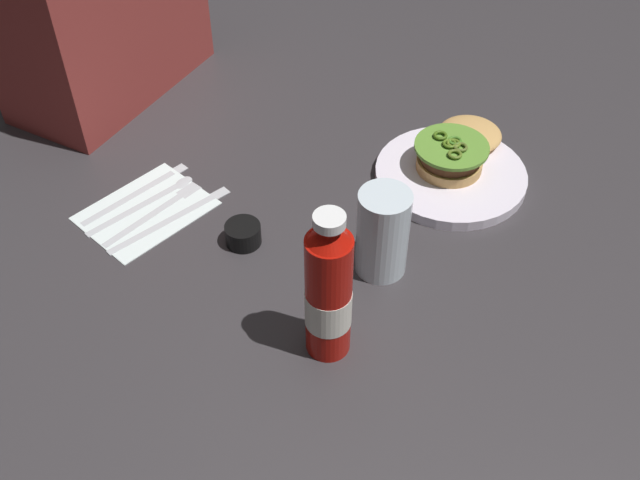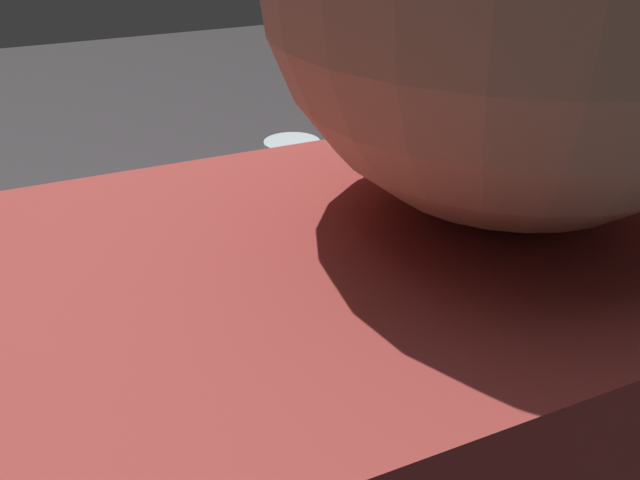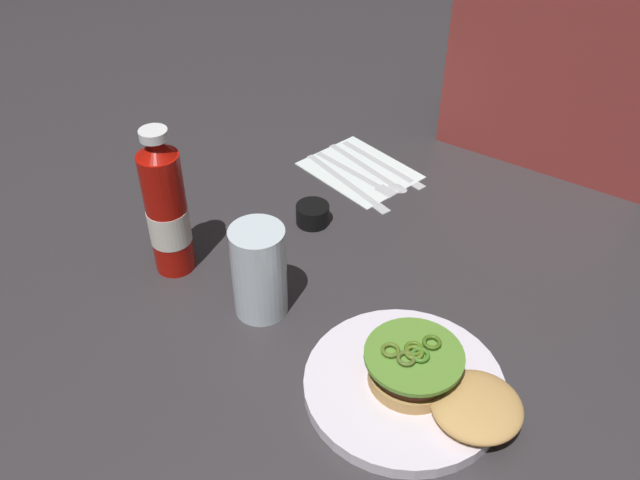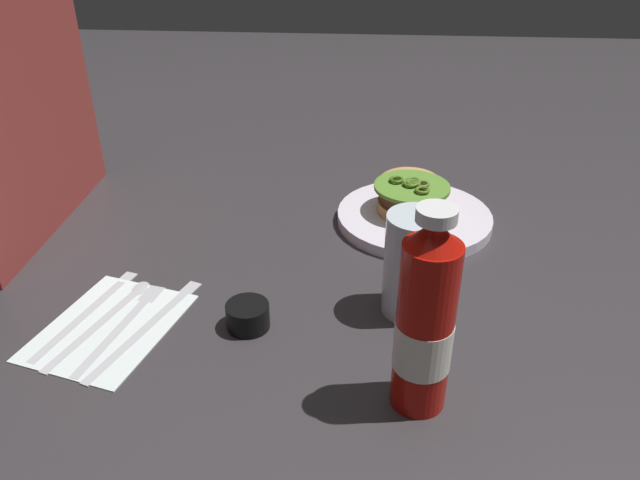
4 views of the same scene
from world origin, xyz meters
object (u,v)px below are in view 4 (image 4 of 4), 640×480
condiment_cup (248,316)px  spoon_utensil (115,308)px  dinner_plate (414,218)px  butter_knife (92,305)px  fork_utensil (127,318)px  burger_sandwich (411,191)px  napkin (109,326)px  ketchup_bottle (425,323)px  water_glass (414,265)px  steak_knife (153,319)px

condiment_cup → spoon_utensil: size_ratio=0.28×
dinner_plate → butter_knife: 0.50m
fork_utensil → butter_knife: size_ratio=0.95×
burger_sandwich → napkin: (-0.34, 0.38, -0.04)m
ketchup_bottle → napkin: size_ratio=1.23×
burger_sandwich → butter_knife: burger_sandwich is taller
spoon_utensil → butter_knife: 0.03m
water_glass → butter_knife: bearing=94.2°
spoon_utensil → butter_knife: size_ratio=0.97×
steak_knife → fork_utensil: (0.00, 0.03, 0.00)m
burger_sandwich → water_glass: bearing=177.4°
napkin → dinner_plate: bearing=-52.6°
spoon_utensil → steak_knife: bearing=-107.9°
water_glass → dinner_plate: bearing=-4.3°
water_glass → fork_utensil: (-0.05, 0.35, -0.06)m
steak_knife → napkin: bearing=105.4°
condiment_cup → dinner_plate: bearing=-37.7°
burger_sandwich → fork_utensil: burger_sandwich is taller
spoon_utensil → condiment_cup: bearing=-95.6°
fork_utensil → spoon_utensil: size_ratio=0.98×
napkin → spoon_utensil: 0.03m
napkin → steak_knife: size_ratio=0.89×
water_glass → condiment_cup: water_glass is taller
condiment_cup → butter_knife: 0.21m
napkin → fork_utensil: bearing=-51.2°
condiment_cup → fork_utensil: 0.15m
steak_knife → fork_utensil: size_ratio=1.13×
ketchup_bottle → burger_sandwich: bearing=-1.6°
dinner_plate → napkin: (-0.30, 0.39, -0.01)m
burger_sandwich → ketchup_bottle: bearing=178.4°
burger_sandwich → spoon_utensil: 0.49m
water_glass → napkin: size_ratio=0.73×
fork_utensil → burger_sandwich: bearing=-48.8°
ketchup_bottle → steak_knife: (0.11, 0.32, -0.10)m
burger_sandwich → steak_knife: bearing=133.9°
dinner_plate → spoon_utensil: size_ratio=1.29×
burger_sandwich → spoon_utensil: bearing=127.9°
dinner_plate → ketchup_bottle: bearing=177.4°
dinner_plate → condiment_cup: size_ratio=4.57×
burger_sandwich → butter_knife: bearing=125.5°
dinner_plate → condiment_cup: condiment_cup is taller
burger_sandwich → napkin: 0.51m
napkin → butter_knife: size_ratio=0.95×
dinner_plate → water_glass: water_glass is taller
napkin → fork_utensil: (0.01, -0.02, 0.00)m
condiment_cup → steak_knife: condiment_cup is taller
burger_sandwich → steak_knife: 0.46m
steak_knife → spoon_utensil: (0.02, 0.06, 0.00)m
dinner_plate → spoon_utensil: 0.48m
napkin → spoon_utensil: (0.03, 0.00, 0.00)m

